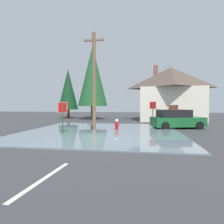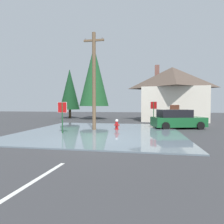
% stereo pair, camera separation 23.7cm
% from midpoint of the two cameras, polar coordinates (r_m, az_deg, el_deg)
% --- Properties ---
extents(ground_plane, '(80.00, 80.00, 0.10)m').
position_cam_midpoint_polar(ground_plane, '(11.07, -5.70, -8.55)').
color(ground_plane, '#38383A').
extents(flood_puddle, '(11.23, 11.31, 0.07)m').
position_cam_midpoint_polar(flood_puddle, '(13.82, -3.66, -6.03)').
color(flood_puddle, slate).
rests_on(flood_puddle, ground).
extents(lane_stop_bar, '(4.07, 0.54, 0.01)m').
position_cam_midpoint_polar(lane_stop_bar, '(9.55, -5.49, -9.95)').
color(lane_stop_bar, silver).
rests_on(lane_stop_bar, ground).
extents(lane_center_stripe, '(0.34, 2.69, 0.01)m').
position_cam_midpoint_polar(lane_center_stripe, '(5.72, -21.38, -18.56)').
color(lane_center_stripe, silver).
rests_on(lane_center_stripe, ground).
extents(stop_sign_near, '(0.72, 0.17, 2.21)m').
position_cam_midpoint_polar(stop_sign_near, '(13.03, -15.46, 0.19)').
color(stop_sign_near, '#1E4C28').
rests_on(stop_sign_near, ground).
extents(fire_hydrant, '(0.45, 0.38, 0.89)m').
position_cam_midpoint_polar(fire_hydrant, '(14.68, 1.00, -3.96)').
color(fire_hydrant, red).
rests_on(fire_hydrant, ground).
extents(utility_pole, '(1.60, 0.28, 7.59)m').
position_cam_midpoint_polar(utility_pole, '(14.67, -6.02, 9.85)').
color(utility_pole, brown).
rests_on(utility_pole, ground).
extents(stop_sign_far, '(0.63, 0.43, 2.35)m').
position_cam_midpoint_polar(stop_sign_far, '(19.09, 12.11, 1.16)').
color(stop_sign_far, '#1E4C28').
rests_on(stop_sign_far, ground).
extents(house, '(8.38, 6.84, 7.39)m').
position_cam_midpoint_polar(house, '(25.20, 17.29, 5.63)').
color(house, silver).
rests_on(house, ground).
extents(parked_car, '(4.65, 2.96, 1.61)m').
position_cam_midpoint_polar(parked_car, '(16.86, 18.79, -2.14)').
color(parked_car, '#195B2D').
rests_on(parked_car, ground).
extents(pine_tree_tall_left, '(4.10, 4.10, 10.26)m').
position_cam_midpoint_polar(pine_tree_tall_left, '(26.58, -6.24, 10.91)').
color(pine_tree_tall_left, '#4C3823').
rests_on(pine_tree_tall_left, ground).
extents(pine_tree_mid_left, '(2.95, 2.95, 7.38)m').
position_cam_midpoint_polar(pine_tree_mid_left, '(28.84, -13.58, 6.78)').
color(pine_tree_mid_left, '#4C3823').
rests_on(pine_tree_mid_left, ground).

